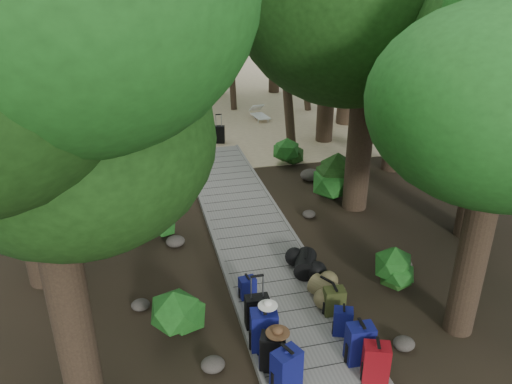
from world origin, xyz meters
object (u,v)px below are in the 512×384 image
object	(u,v)px
suitcase_on_boardwalk	(257,312)
backpack_left_b	(273,350)
backpack_right_b	(360,342)
duffel_right_khaki	(326,290)
lone_suitcase_on_sand	(219,134)
backpack_left_d	(247,286)
sun_lounger	(260,114)
backpack_left_c	(264,328)
backpack_right_a	(376,360)
duffel_right_black	(305,264)
backpack_right_d	(334,300)
kayak	(119,125)
backpack_right_c	(343,320)
backpack_left_a	(287,368)

from	to	relation	value
suitcase_on_boardwalk	backpack_left_b	bearing A→B (deg)	-88.01
backpack_right_b	duffel_right_khaki	size ratio (longest dim) A/B	1.24
lone_suitcase_on_sand	backpack_left_d	bearing A→B (deg)	-81.03
backpack_left_b	backpack_right_b	xyz separation A→B (m)	(1.42, -0.17, 0.02)
suitcase_on_boardwalk	lone_suitcase_on_sand	size ratio (longest dim) A/B	1.02
backpack_right_b	sun_lounger	bearing A→B (deg)	86.16
backpack_left_c	sun_lounger	world-z (taller)	backpack_left_c
backpack_right_a	sun_lounger	bearing A→B (deg)	102.74
backpack_left_c	duffel_right_black	bearing A→B (deg)	61.30
backpack_right_b	duffel_right_black	xyz separation A→B (m)	(-0.00, 2.67, -0.17)
backpack_right_d	kayak	size ratio (longest dim) A/B	0.20
backpack_left_b	duffel_right_black	world-z (taller)	backpack_left_b
backpack_left_b	backpack_right_b	world-z (taller)	backpack_right_b
duffel_right_khaki	sun_lounger	size ratio (longest dim) A/B	0.38
duffel_right_black	backpack_right_b	bearing A→B (deg)	-65.89
backpack_right_d	kayak	bearing A→B (deg)	112.34
backpack_right_b	lone_suitcase_on_sand	world-z (taller)	backpack_right_b
backpack_right_a	backpack_right_d	bearing A→B (deg)	110.44
backpack_right_b	backpack_right_c	size ratio (longest dim) A/B	1.36
backpack_left_b	backpack_right_c	bearing A→B (deg)	42.07
backpack_right_c	backpack_left_b	bearing A→B (deg)	-137.94
backpack_left_a	backpack_right_a	distance (m)	1.43
backpack_left_d	backpack_right_a	xyz separation A→B (m)	(1.46, -2.56, 0.12)
backpack_left_a	backpack_right_d	bearing A→B (deg)	24.13
kayak	backpack_right_a	bearing A→B (deg)	-92.01
backpack_left_c	backpack_right_c	distance (m)	1.45
backpack_right_a	duffel_right_black	xyz separation A→B (m)	(-0.08, 3.09, -0.15)
backpack_left_d	lone_suitcase_on_sand	world-z (taller)	lone_suitcase_on_sand
backpack_left_a	backpack_right_d	distance (m)	2.10
duffel_right_khaki	sun_lounger	bearing A→B (deg)	51.98
backpack_left_d	suitcase_on_boardwalk	distance (m)	0.92
backpack_left_b	backpack_right_a	size ratio (longest dim) A/B	1.00
duffel_right_black	sun_lounger	size ratio (longest dim) A/B	0.42
backpack_left_a	backpack_left_c	xyz separation A→B (m)	(-0.10, 0.95, 0.02)
backpack_right_a	backpack_right_c	xyz separation A→B (m)	(-0.08, 1.11, -0.08)
backpack_left_b	backpack_right_b	distance (m)	1.44
lone_suitcase_on_sand	kayak	distance (m)	4.57
backpack_left_a	duffel_right_khaki	xyz separation A→B (m)	(1.43, 2.00, -0.19)
backpack_right_d	duffel_right_black	size ratio (longest dim) A/B	0.84
backpack_right_b	lone_suitcase_on_sand	size ratio (longest dim) A/B	1.21
duffel_right_black	suitcase_on_boardwalk	world-z (taller)	suitcase_on_boardwalk
backpack_left_b	kayak	size ratio (longest dim) A/B	0.25
backpack_left_a	duffel_right_khaki	bearing A→B (deg)	30.78
backpack_left_b	backpack_right_d	world-z (taller)	backpack_left_b
backpack_left_a	backpack_right_d	world-z (taller)	backpack_left_a
backpack_left_c	sun_lounger	distance (m)	14.09
backpack_right_b	suitcase_on_boardwalk	world-z (taller)	backpack_right_b
backpack_right_d	duffel_right_black	bearing A→B (deg)	98.80
backpack_right_b	kayak	bearing A→B (deg)	109.12
backpack_left_c	backpack_right_c	bearing A→B (deg)	7.86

